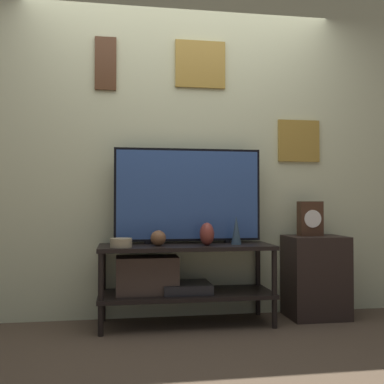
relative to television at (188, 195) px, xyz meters
The scene contains 10 objects.
ground_plane 1.04m from the television, 94.71° to the right, with size 12.00×12.00×0.00m, color #4C3D2D.
wall_back 0.42m from the television, 98.73° to the left, with size 6.40×0.08×2.70m.
media_console 0.62m from the television, 145.68° to the right, with size 1.30×0.46×0.60m.
television is the anchor object (origin of this frame).
vase_urn_stoneware 0.36m from the television, 55.06° to the right, with size 0.11×0.14×0.17m.
vase_slim_bronze 0.46m from the television, 20.83° to the right, with size 0.08×0.08×0.22m.
vase_wide_bowl 0.66m from the television, 157.47° to the right, with size 0.16×0.16×0.06m.
vase_round_glass 0.43m from the television, 148.01° to the right, with size 0.11×0.11×0.11m.
side_table 1.21m from the television, ahead, with size 0.46×0.37×0.65m.
mantel_clock 1.01m from the television, ahead, with size 0.19×0.11×0.28m.
Camera 1 is at (-0.49, -3.08, 0.92)m, focal length 42.00 mm.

